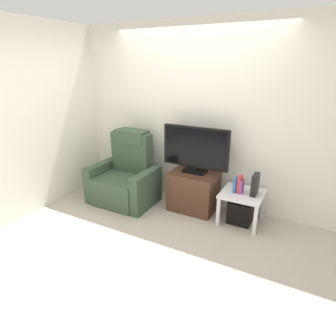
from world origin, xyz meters
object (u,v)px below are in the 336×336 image
Objects in this scene: book_leftmost at (235,184)px; book_rightmost at (242,186)px; side_table at (242,197)px; book_middle at (239,184)px; subwoofer_box at (241,211)px; recliner_armchair at (125,178)px; television at (195,149)px; game_console at (255,185)px; tv_stand at (193,191)px.

book_leftmost reaches higher than book_rightmost.
side_table is 2.33× the size of book_middle.
subwoofer_box is 0.39m from book_leftmost.
book_leftmost is 0.88× the size of book_middle.
television is at bearing 4.39° from recliner_armchair.
television reaches higher than game_console.
side_table is 0.16m from book_rightmost.
recliner_armchair is at bearing -174.00° from book_leftmost.
game_console is at bearing -2.96° from recliner_armchair.
recliner_armchair is at bearing -174.28° from book_rightmost.
subwoofer_box is at bearing -2.78° from recliner_armchair.
side_table is at bearing -4.45° from television.
game_console is at bearing -3.04° from television.
game_console is (0.15, 0.01, 0.21)m from side_table.
book_leftmost is 0.05m from book_middle.
book_middle reaches higher than tv_stand.
game_console is (0.86, -0.05, -0.34)m from television.
side_table is at bearing 49.98° from book_rightmost.
television is 4.14× the size of book_middle.
book_leftmost is at bearing -3.09° from recliner_armchair.
recliner_armchair is at bearing -173.87° from game_console.
tv_stand is 0.63m from television.
television reaches higher than side_table.
game_console reaches higher than book_middle.
television reaches higher than subwoofer_box.
book_leftmost is 1.14× the size of book_rightmost.
tv_stand is 2.14× the size of subwoofer_box.
book_rightmost is at bearing -3.37° from recliner_armchair.
book_rightmost is (-0.02, -0.02, 0.16)m from side_table.
book_rightmost is at bearing -6.19° from television.
television is 0.77m from book_middle.
tv_stand is at bearing 3.39° from recliner_armchair.
television is 5.33× the size of book_rightmost.
book_rightmost is 0.17m from game_console.
game_console is (0.19, 0.03, 0.02)m from book_middle.
recliner_armchair reaches higher than subwoofer_box.
book_middle is at bearing -157.27° from side_table.
book_leftmost is (0.62, -0.06, 0.25)m from tv_stand.
tv_stand is 0.91m from game_console.
television is 0.73m from book_leftmost.
book_middle is (0.67, -0.08, -0.37)m from television.
tv_stand is at bearing 175.15° from book_middle.
book_middle is (0.05, 0.00, 0.01)m from book_leftmost.
television is 3.43× the size of game_console.
subwoofer_box is 0.37m from book_rightmost.
game_console reaches higher than side_table.
recliner_armchair is 3.50× the size of subwoofer_box.
television is 4.69× the size of book_leftmost.
subwoofer_box is 1.71× the size of book_rightmost.
subwoofer_box is at bearing -4.45° from television.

